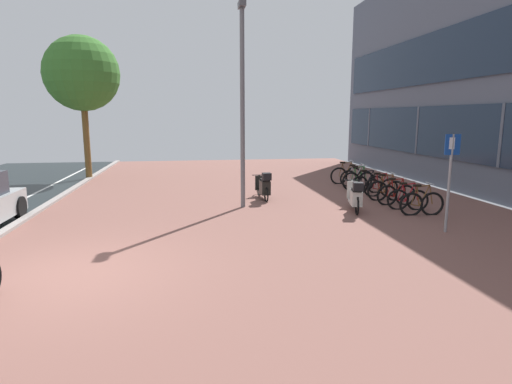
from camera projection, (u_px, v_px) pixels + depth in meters
The scene contains 15 objects.
ground at pixel (150, 273), 7.83m from camera, with size 21.00×40.00×0.13m.
bicycle_rack_00 at pixel (422, 204), 12.21m from camera, with size 1.36×0.48×0.99m.
bicycle_rack_01 at pixel (408, 199), 12.92m from camera, with size 1.23×0.48×0.92m.
bicycle_rack_02 at pixel (396, 195), 13.63m from camera, with size 1.32×0.48×0.96m.
bicycle_rack_03 at pixel (386, 190), 14.35m from camera, with size 1.34×0.48×1.00m.
bicycle_rack_04 at pixel (381, 187), 15.09m from camera, with size 1.26×0.48×0.93m.
bicycle_rack_05 at pixel (368, 184), 15.77m from camera, with size 1.32×0.48×0.95m.
bicycle_rack_06 at pixel (359, 181), 16.48m from camera, with size 1.38×0.48×1.02m.
bicycle_rack_07 at pixel (356, 178), 17.22m from camera, with size 1.36×0.48×0.98m.
bicycle_rack_08 at pixel (346, 175), 17.91m from camera, with size 1.41×0.48×1.03m.
scooter_near at pixel (355, 197), 12.71m from camera, with size 0.76×1.86×0.99m.
scooter_mid at pixel (264, 187), 14.50m from camera, with size 0.52×1.69×1.01m.
parking_sign at pixel (450, 172), 10.23m from camera, with size 0.40×0.07×2.43m.
lamp_post at pixel (242, 98), 12.77m from camera, with size 0.20×0.52×6.18m.
street_tree at pixel (82, 74), 18.61m from camera, with size 3.29×3.29×6.37m.
Camera 1 is at (2.25, -7.65, 2.86)m, focal length 29.41 mm.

